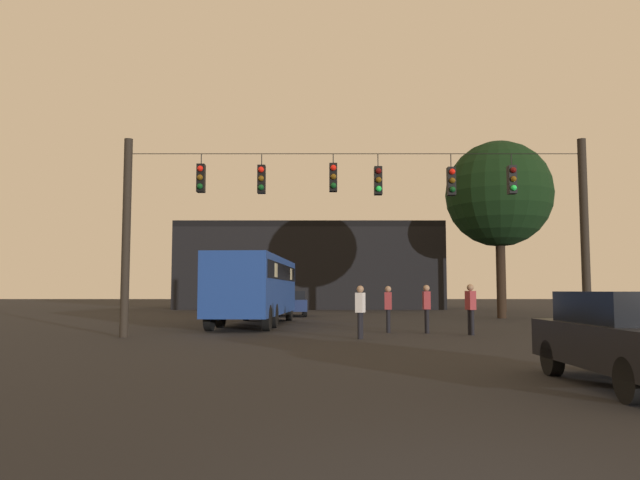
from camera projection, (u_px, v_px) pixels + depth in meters
name	position (u px, v px, depth m)	size (l,w,h in m)	color
ground_plane	(344.00, 323.00, 28.99)	(168.00, 168.00, 0.00)	black
overhead_signal_span	(355.00, 215.00, 20.58)	(15.60, 0.44, 6.65)	black
city_bus	(255.00, 283.00, 27.78)	(3.10, 11.12, 3.00)	navy
car_near_right	(632.00, 337.00, 9.82)	(1.80, 4.34, 1.52)	black
car_far_left	(290.00, 303.00, 37.44)	(2.02, 4.41, 1.52)	navy
pedestrian_crossing_left	(387.00, 306.00, 22.61)	(0.30, 0.40, 1.70)	black
pedestrian_crossing_center	(426.00, 306.00, 22.28)	(0.25, 0.36, 1.74)	black
pedestrian_crossing_right	(469.00, 306.00, 21.38)	(0.33, 0.41, 1.76)	black
pedestrian_near_bus	(359.00, 309.00, 19.65)	(0.35, 0.42, 1.70)	black
corner_building	(309.00, 267.00, 54.47)	(22.22, 9.59, 7.23)	black
tree_left_silhouette	(501.00, 216.00, 44.97)	(4.36, 4.36, 9.21)	black
tree_behind_building	(498.00, 194.00, 34.75)	(5.96, 5.96, 9.96)	black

